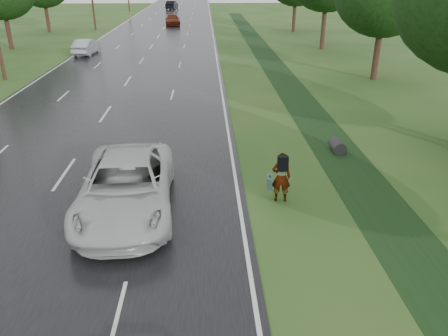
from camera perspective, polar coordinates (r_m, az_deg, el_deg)
name	(u,v)px	position (r m, az deg, el deg)	size (l,w,h in m)	color
road	(156,40)	(53.72, -8.87, 16.20)	(14.00, 180.00, 0.04)	black
edge_stripe_east	(214,39)	(53.43, -1.35, 16.45)	(0.12, 180.00, 0.01)	silver
edge_stripe_west	(98,40)	(54.84, -16.17, 15.75)	(0.12, 180.00, 0.01)	silver
center_line	(156,40)	(53.72, -8.87, 16.22)	(0.12, 180.00, 0.01)	silver
drainage_ditch	(298,99)	(28.23, 9.67, 8.93)	(2.20, 120.00, 0.56)	black
pedestrian	(281,177)	(15.11, 7.39, -1.13)	(0.83, 0.77, 1.81)	#A5998C
white_pickup	(126,186)	(14.67, -12.62, -2.35)	(2.96, 6.42, 1.79)	beige
silver_sedan	(86,47)	(45.38, -17.55, 14.89)	(1.53, 4.39, 1.45)	#9B9FA3
far_car_red	(173,20)	(68.61, -6.74, 18.68)	(2.10, 5.16, 1.50)	maroon
far_car_dark	(172,5)	(98.08, -6.82, 20.39)	(1.78, 5.10, 1.68)	black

